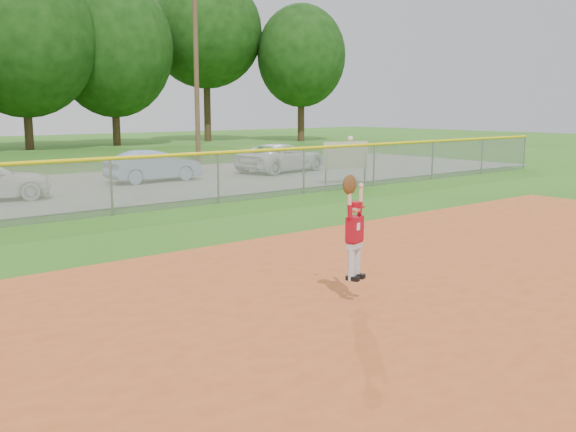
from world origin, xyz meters
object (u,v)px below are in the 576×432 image
at_px(car_blue, 154,166).
at_px(sponsor_sign, 346,156).
at_px(car_white_b, 282,158).
at_px(ballplayer, 354,228).

height_order(car_blue, sponsor_sign, sponsor_sign).
relative_size(car_white_b, ballplayer, 2.12).
distance_m(car_blue, sponsor_sign, 7.24).
distance_m(car_blue, ballplayer, 16.40).
bearing_deg(ballplayer, sponsor_sign, 46.01).
height_order(car_white_b, sponsor_sign, sponsor_sign).
relative_size(car_blue, sponsor_sign, 2.11).
bearing_deg(car_white_b, ballplayer, 133.75).
relative_size(car_blue, ballplayer, 1.74).
bearing_deg(car_blue, ballplayer, 161.05).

